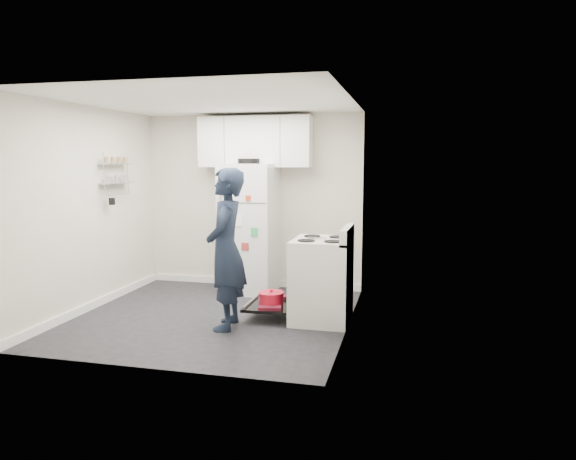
% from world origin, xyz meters
% --- Properties ---
extents(room, '(3.21, 3.21, 2.51)m').
position_xyz_m(room, '(-0.03, 0.03, 1.21)').
color(room, black).
rests_on(room, ground).
extents(electric_range, '(0.66, 0.76, 1.10)m').
position_xyz_m(electric_range, '(1.26, 0.15, 0.47)').
color(electric_range, silver).
rests_on(electric_range, ground).
extents(open_oven_door, '(0.55, 0.70, 0.23)m').
position_xyz_m(open_oven_door, '(0.68, 0.12, 0.19)').
color(open_oven_door, black).
rests_on(open_oven_door, ground).
extents(refrigerator, '(0.72, 0.74, 1.87)m').
position_xyz_m(refrigerator, '(0.06, 1.25, 0.91)').
color(refrigerator, silver).
rests_on(refrigerator, ground).
extents(upper_cabinets, '(1.60, 0.33, 0.70)m').
position_xyz_m(upper_cabinets, '(0.10, 1.43, 2.10)').
color(upper_cabinets, silver).
rests_on(upper_cabinets, room).
extents(wall_shelf_rack, '(0.14, 0.60, 0.61)m').
position_xyz_m(wall_shelf_rack, '(-1.52, 0.49, 1.68)').
color(wall_shelf_rack, '#B2B2B7').
rests_on(wall_shelf_rack, room).
extents(person, '(0.51, 0.70, 1.76)m').
position_xyz_m(person, '(0.30, -0.35, 0.88)').
color(person, black).
rests_on(person, ground).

